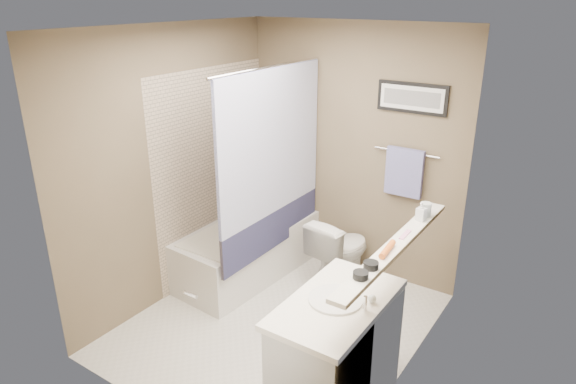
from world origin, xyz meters
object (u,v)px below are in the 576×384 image
Objects in this scene: vanity at (336,359)px; soap_bottle at (421,211)px; toilet at (340,250)px; hair_brush_front at (387,249)px; candle_bowl_far at (371,265)px; glass_jar at (426,210)px; candle_bowl_near at (361,275)px; bathtub at (247,250)px.

vanity is 1.17m from soap_bottle.
hair_brush_front reaches higher than toilet.
candle_bowl_far is (0.19, 0.04, 0.73)m from vanity.
candle_bowl_near is at bearing -90.00° from glass_jar.
candle_bowl_near reaches higher than toilet.
soap_bottle reaches higher than hair_brush_front.
candle_bowl_far is at bearing 131.87° from toilet.
soap_bottle is (1.79, -0.24, 0.93)m from bathtub.
vanity is (0.75, -1.45, 0.06)m from toilet.
candle_bowl_far is (1.79, -1.06, 0.89)m from bathtub.
hair_brush_front is (1.79, -0.82, 0.89)m from bathtub.
soap_bottle reaches higher than candle_bowl_far.
glass_jar is (1.79, -0.15, 0.92)m from bathtub.
hair_brush_front reaches higher than vanity.
bathtub is at bearing 175.06° from glass_jar.
soap_bottle is (0.19, 0.85, 0.78)m from vanity.
candle_bowl_far is at bearing -26.86° from bathtub.
candle_bowl_far is 0.82m from soap_bottle.
bathtub is at bearing 147.64° from vanity.
soap_bottle reaches higher than glass_jar.
toilet is 6.82× the size of glass_jar.
glass_jar is at bearing 80.92° from vanity.
glass_jar is 0.09m from soap_bottle.
candle_bowl_far is at bearing 13.09° from vanity.
glass_jar reaches higher than bathtub.
candle_bowl_near reaches higher than vanity.
glass_jar is (0.00, 0.91, 0.03)m from candle_bowl_far.
soap_bottle is (0.00, -0.09, 0.02)m from glass_jar.
candle_bowl_far is 0.41× the size of hair_brush_front.
bathtub is 2.32m from candle_bowl_near.
soap_bottle is (0.00, 0.82, 0.05)m from candle_bowl_far.
bathtub is 6.82× the size of hair_brush_front.
vanity is 6.57× the size of soap_bottle.
vanity is 0.81m from hair_brush_front.
toilet is at bearing 151.62° from glass_jar.
glass_jar reaches higher than vanity.
soap_bottle is (0.00, 0.58, 0.05)m from hair_brush_front.
hair_brush_front is 0.67m from glass_jar.
toilet is 1.63m from vanity.
bathtub is at bearing 172.26° from soap_bottle.
toilet is 0.76× the size of vanity.
vanity is 10.00× the size of candle_bowl_near.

